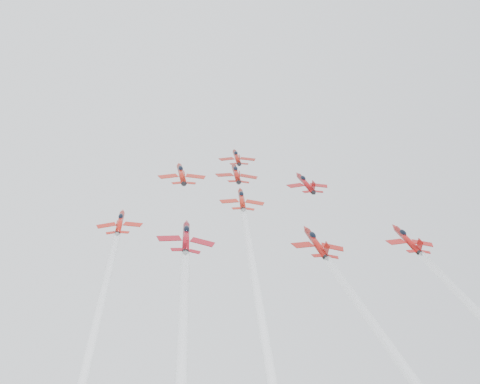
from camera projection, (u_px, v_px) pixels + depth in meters
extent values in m
cylinder|color=maroon|center=(237.00, 158.00, 163.58)|extent=(1.06, 8.34, 6.58)
cone|color=maroon|center=(234.00, 150.00, 168.95)|extent=(1.06, 2.33, 2.11)
cone|color=black|center=(240.00, 165.00, 158.65)|extent=(1.06, 1.55, 1.53)
ellipsoid|color=black|center=(236.00, 153.00, 165.43)|extent=(0.96, 2.21, 1.95)
cube|color=maroon|center=(227.00, 158.00, 162.45)|extent=(3.92, 2.50, 1.11)
cube|color=maroon|center=(248.00, 160.00, 163.34)|extent=(3.92, 2.50, 1.11)
cube|color=maroon|center=(240.00, 159.00, 159.29)|extent=(0.12, 2.53, 2.57)
cube|color=maroon|center=(234.00, 163.00, 159.30)|extent=(1.88, 1.24, 0.63)
cube|color=maroon|center=(245.00, 164.00, 159.77)|extent=(1.88, 1.24, 0.63)
cylinder|color=#AB1C10|center=(182.00, 175.00, 148.31)|extent=(1.23, 9.71, 7.66)
cone|color=#AB1C10|center=(180.00, 164.00, 154.56)|extent=(1.23, 2.71, 2.45)
cone|color=black|center=(183.00, 185.00, 142.58)|extent=(1.23, 1.81, 1.79)
ellipsoid|color=black|center=(181.00, 168.00, 150.47)|extent=(1.12, 2.57, 2.27)
cube|color=#AB1C10|center=(168.00, 176.00, 146.99)|extent=(4.56, 2.91, 1.29)
cube|color=#AB1C10|center=(195.00, 177.00, 148.04)|extent=(4.56, 2.91, 1.29)
cube|color=#AB1C10|center=(183.00, 177.00, 143.32)|extent=(0.13, 2.95, 2.99)
cube|color=#AB1C10|center=(176.00, 183.00, 143.33)|extent=(2.19, 1.44, 0.74)
cube|color=#AB1C10|center=(190.00, 183.00, 143.87)|extent=(2.19, 1.44, 0.74)
cylinder|color=maroon|center=(236.00, 174.00, 152.44)|extent=(1.13, 8.93, 7.04)
cone|color=maroon|center=(233.00, 165.00, 158.19)|extent=(1.13, 2.49, 2.26)
cone|color=black|center=(240.00, 183.00, 147.17)|extent=(1.13, 1.66, 1.64)
ellipsoid|color=black|center=(235.00, 169.00, 154.43)|extent=(1.03, 2.37, 2.09)
cube|color=maroon|center=(225.00, 175.00, 151.23)|extent=(4.19, 2.68, 1.19)
cube|color=maroon|center=(249.00, 176.00, 152.19)|extent=(4.19, 2.68, 1.19)
cube|color=maroon|center=(240.00, 176.00, 147.85)|extent=(0.12, 2.71, 2.75)
cube|color=maroon|center=(233.00, 181.00, 147.86)|extent=(2.01, 1.32, 0.68)
cube|color=maroon|center=(246.00, 182.00, 148.36)|extent=(2.01, 1.32, 0.68)
cylinder|color=maroon|center=(306.00, 184.00, 151.44)|extent=(1.13, 8.91, 7.03)
cone|color=maroon|center=(300.00, 174.00, 157.17)|extent=(1.13, 2.48, 2.25)
cone|color=black|center=(312.00, 193.00, 146.18)|extent=(1.13, 1.66, 1.64)
ellipsoid|color=black|center=(304.00, 178.00, 153.42)|extent=(1.03, 2.36, 2.09)
cube|color=maroon|center=(295.00, 185.00, 150.23)|extent=(4.18, 2.67, 1.18)
cube|color=maroon|center=(319.00, 186.00, 151.19)|extent=(4.18, 2.67, 1.18)
cube|color=maroon|center=(312.00, 186.00, 146.86)|extent=(0.12, 2.71, 2.75)
cube|color=maroon|center=(305.00, 191.00, 146.87)|extent=(2.01, 1.32, 0.68)
cube|color=maroon|center=(317.00, 192.00, 147.37)|extent=(2.01, 1.32, 0.68)
cylinder|color=#AE1E10|center=(242.00, 200.00, 138.08)|extent=(1.08, 8.54, 6.74)
cone|color=#AE1E10|center=(238.00, 189.00, 143.58)|extent=(1.08, 2.38, 2.16)
cone|color=black|center=(246.00, 211.00, 133.03)|extent=(1.08, 1.59, 1.57)
ellipsoid|color=black|center=(240.00, 194.00, 139.97)|extent=(0.98, 2.27, 2.00)
cube|color=#AE1E10|center=(230.00, 201.00, 136.91)|extent=(4.01, 2.56, 1.14)
cube|color=#AE1E10|center=(255.00, 202.00, 137.83)|extent=(4.01, 2.56, 1.14)
cube|color=#AE1E10|center=(246.00, 203.00, 133.68)|extent=(0.12, 2.60, 2.64)
cube|color=#AE1E10|center=(238.00, 208.00, 133.69)|extent=(1.93, 1.27, 0.65)
cube|color=#AE1E10|center=(252.00, 209.00, 134.17)|extent=(1.93, 1.27, 0.65)
cylinder|color=white|center=(295.00, 340.00, 92.09)|extent=(1.38, 71.90, 53.94)
cylinder|color=#B31A11|center=(120.00, 223.00, 121.34)|extent=(0.97, 7.66, 6.04)
cone|color=#B31A11|center=(121.00, 211.00, 126.27)|extent=(0.97, 2.14, 1.94)
cone|color=black|center=(119.00, 235.00, 116.81)|extent=(0.97, 1.43, 1.41)
ellipsoid|color=black|center=(120.00, 216.00, 123.04)|extent=(0.88, 2.03, 1.80)
cube|color=#B31A11|center=(106.00, 224.00, 120.29)|extent=(3.60, 2.30, 1.02)
cube|color=#B31A11|center=(133.00, 225.00, 121.12)|extent=(3.60, 2.30, 1.02)
cube|color=#B31A11|center=(120.00, 227.00, 117.40)|extent=(0.11, 2.33, 2.36)
cube|color=#B31A11|center=(112.00, 232.00, 117.40)|extent=(1.73, 1.14, 0.58)
cube|color=#B31A11|center=(127.00, 233.00, 117.83)|extent=(1.73, 1.14, 0.58)
cylinder|color=white|center=(112.00, 379.00, 80.10)|extent=(1.24, 64.47, 48.36)
cylinder|color=maroon|center=(186.00, 238.00, 118.53)|extent=(1.20, 9.51, 7.50)
cone|color=maroon|center=(184.00, 222.00, 124.65)|extent=(1.20, 2.65, 2.40)
cone|color=black|center=(189.00, 254.00, 112.91)|extent=(1.20, 1.77, 1.75)
ellipsoid|color=black|center=(185.00, 229.00, 120.64)|extent=(1.10, 2.52, 2.23)
cube|color=maroon|center=(170.00, 240.00, 117.24)|extent=(4.47, 2.85, 1.26)
cube|color=maroon|center=(203.00, 241.00, 118.26)|extent=(4.47, 2.85, 1.26)
cube|color=maroon|center=(189.00, 243.00, 113.64)|extent=(0.13, 2.89, 2.93)
cube|color=maroon|center=(179.00, 250.00, 113.65)|extent=(2.14, 1.41, 0.72)
cube|color=maroon|center=(197.00, 251.00, 114.18)|extent=(2.14, 1.41, 0.72)
cylinder|color=#9B140E|center=(316.00, 244.00, 122.15)|extent=(1.18, 9.33, 7.36)
cone|color=#9B140E|center=(308.00, 228.00, 128.15)|extent=(1.18, 2.60, 2.36)
cone|color=black|center=(325.00, 259.00, 116.64)|extent=(1.18, 1.74, 1.72)
ellipsoid|color=black|center=(313.00, 235.00, 124.22)|extent=(1.07, 2.47, 2.19)
cube|color=#9B140E|center=(302.00, 245.00, 120.88)|extent=(4.38, 2.80, 1.24)
cube|color=#9B140E|center=(333.00, 246.00, 121.88)|extent=(4.38, 2.80, 1.24)
cube|color=#9B140E|center=(324.00, 249.00, 117.35)|extent=(0.13, 2.83, 2.88)
cube|color=#9B140E|center=(315.00, 256.00, 117.36)|extent=(2.10, 1.38, 0.71)
cube|color=#9B140E|center=(331.00, 256.00, 117.88)|extent=(2.10, 1.38, 0.71)
cylinder|color=#A2110F|center=(408.00, 240.00, 128.00)|extent=(1.13, 8.89, 7.01)
cone|color=#A2110F|center=(396.00, 227.00, 133.72)|extent=(1.13, 2.48, 2.25)
cone|color=black|center=(419.00, 254.00, 122.74)|extent=(1.13, 1.66, 1.64)
ellipsoid|color=black|center=(404.00, 233.00, 129.97)|extent=(1.02, 2.36, 2.08)
cube|color=#A2110F|center=(395.00, 242.00, 126.79)|extent=(4.18, 2.67, 1.18)
cube|color=#A2110F|center=(423.00, 243.00, 127.74)|extent=(4.18, 2.67, 1.18)
cube|color=#A2110F|center=(418.00, 245.00, 123.42)|extent=(0.12, 2.70, 2.74)
cube|color=#A2110F|center=(410.00, 251.00, 123.43)|extent=(2.01, 1.32, 0.68)
cube|color=#A2110F|center=(424.00, 252.00, 123.93)|extent=(2.01, 1.32, 0.68)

